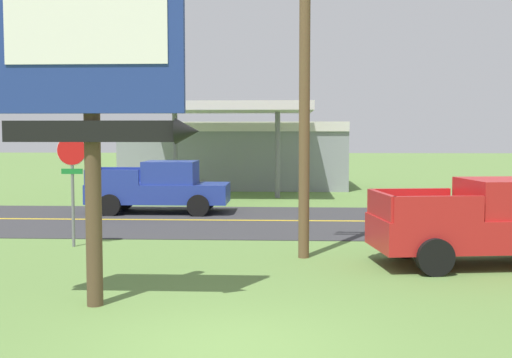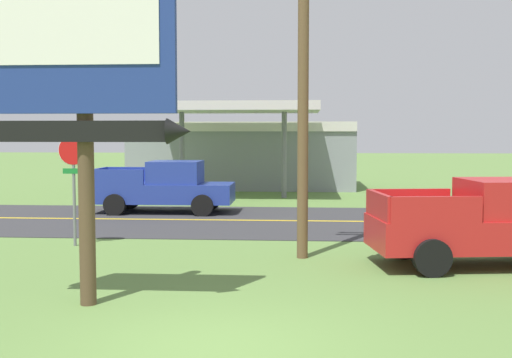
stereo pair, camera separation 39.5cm
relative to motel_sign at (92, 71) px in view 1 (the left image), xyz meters
name	(u,v)px [view 1 (the left image)]	position (x,y,z in m)	size (l,w,h in m)	color
ground_plane	(228,349)	(2.46, -1.99, -4.03)	(180.00, 180.00, 0.00)	#5B7F3D
road_asphalt	(263,221)	(2.46, 11.01, -4.02)	(140.00, 8.00, 0.02)	#333335
road_centre_line	(263,220)	(2.46, 11.01, -4.01)	(126.00, 0.20, 0.01)	gold
motel_sign	(92,71)	(0.00, 0.00, 0.00)	(3.49, 0.54, 6.00)	brown
stop_sign	(72,170)	(-2.37, 5.83, -2.00)	(0.80, 0.08, 2.95)	slate
utility_pole	(305,55)	(3.68, 4.62, 0.82)	(1.88, 0.26, 9.10)	brown
gas_station	(236,152)	(0.43, 24.63, -2.09)	(12.00, 11.50, 4.40)	gray
pickup_red_parked_on_lawn	(491,223)	(7.91, 3.98, -3.07)	(5.42, 2.77, 1.96)	red
pickup_blue_on_road	(161,188)	(-1.46, 13.01, -3.07)	(5.20, 2.24, 1.96)	#233893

